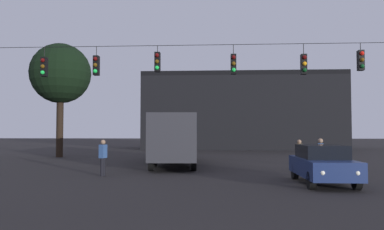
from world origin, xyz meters
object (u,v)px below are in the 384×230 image
Objects in this scene: tree_left_silhouette at (61,74)px; pedestrian_crossing_left at (321,154)px; pedestrian_crossing_center at (299,153)px; city_bus at (175,134)px; pedestrian_crossing_right at (103,155)px; car_near_right at (322,164)px.

pedestrian_crossing_left is at bearing -33.87° from tree_left_silhouette.
pedestrian_crossing_center is (-0.54, 2.06, -0.07)m from pedestrian_crossing_left.
pedestrian_crossing_right is (-2.68, -6.67, -0.92)m from city_bus.
pedestrian_crossing_left is 10.19m from pedestrian_crossing_right.
pedestrian_crossing_center is 20.33m from tree_left_silhouette.
city_bus is 6.84× the size of pedestrian_crossing_center.
city_bus reaches higher than pedestrian_crossing_center.
car_near_right is 23.05m from tree_left_silhouette.
pedestrian_crossing_left is 1.06× the size of pedestrian_crossing_center.
pedestrian_crossing_center is at bearing 87.37° from car_near_right.
city_bus is 1.21× the size of tree_left_silhouette.
tree_left_silhouette reaches higher than car_near_right.
car_near_right is at bearing -12.86° from pedestrian_crossing_right.
pedestrian_crossing_left is 21.79m from tree_left_silhouette.
tree_left_silhouette is at bearing 120.06° from pedestrian_crossing_right.
pedestrian_crossing_left is (7.48, -5.77, -0.88)m from city_bus.
pedestrian_crossing_right is at bearing -59.94° from tree_left_silhouette.
city_bus is at bearing 151.90° from pedestrian_crossing_center.
pedestrian_crossing_right reaches higher than car_near_right.
tree_left_silhouette is (-16.69, 14.76, 5.92)m from car_near_right.
pedestrian_crossing_left reaches higher than pedestrian_crossing_right.
pedestrian_crossing_center is 10.07m from pedestrian_crossing_right.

